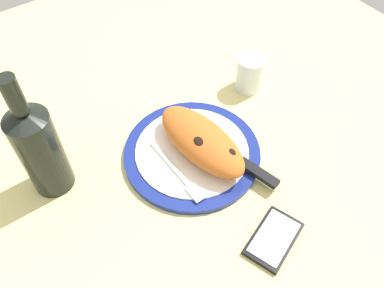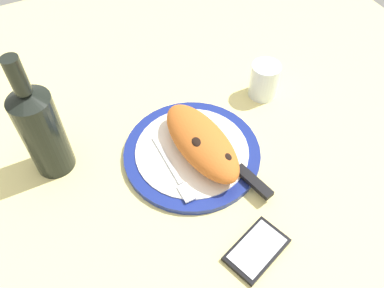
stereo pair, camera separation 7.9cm
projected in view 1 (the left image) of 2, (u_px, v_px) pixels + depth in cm
name	position (u px, v px, depth cm)	size (l,w,h in cm)	color
ground_plane	(192.00, 159.00, 83.35)	(150.00, 150.00, 3.00)	#E5D684
plate	(192.00, 153.00, 81.55)	(28.26, 28.26, 1.68)	navy
calzone	(202.00, 141.00, 78.29)	(23.14, 11.53, 6.38)	#C16023
fork	(180.00, 176.00, 76.66)	(16.99, 2.25, 0.40)	silver
knife	(245.00, 165.00, 77.97)	(21.88, 6.87, 1.20)	silver
smartphone	(274.00, 239.00, 69.86)	(10.10, 12.76, 1.16)	black
water_glass	(249.00, 75.00, 92.23)	(6.55, 6.55, 8.50)	silver
wine_bottle	(39.00, 148.00, 69.65)	(7.73, 7.73, 27.25)	black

